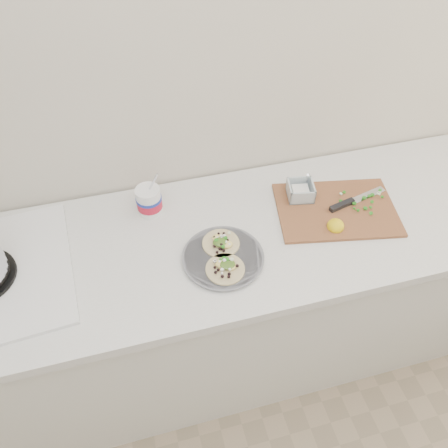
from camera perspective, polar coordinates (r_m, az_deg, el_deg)
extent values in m
cube|color=beige|center=(1.49, -7.33, 16.68)|extent=(3.50, 0.05, 2.60)
cube|color=silver|center=(1.90, -3.28, -11.24)|extent=(2.40, 0.62, 0.86)
cube|color=silver|center=(1.53, -3.82, -2.99)|extent=(2.44, 0.66, 0.04)
cylinder|color=slate|center=(1.46, -0.13, -4.43)|extent=(0.26, 0.26, 0.01)
cylinder|color=slate|center=(1.45, -0.13, -4.31)|extent=(0.27, 0.27, 0.00)
cylinder|color=white|center=(1.60, -9.77, 3.01)|extent=(0.09, 0.09, 0.11)
cylinder|color=red|center=(1.60, -9.74, 2.84)|extent=(0.09, 0.09, 0.04)
cylinder|color=#192D99|center=(1.59, -9.82, 3.31)|extent=(0.09, 0.09, 0.01)
cube|color=brown|center=(1.66, 14.42, 1.86)|extent=(0.48, 0.38, 0.01)
cube|color=white|center=(1.66, 9.94, 4.14)|extent=(0.06, 0.06, 0.03)
ellipsoid|color=yellow|center=(1.58, 14.42, -0.03)|extent=(0.06, 0.06, 0.05)
cube|color=silver|center=(1.74, 18.17, 3.58)|extent=(0.16, 0.07, 0.00)
cube|color=black|center=(1.66, 15.14, 2.40)|extent=(0.11, 0.04, 0.02)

